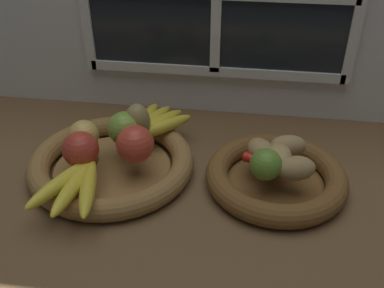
# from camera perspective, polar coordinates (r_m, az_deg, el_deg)

# --- Properties ---
(ground_plane) EXTENTS (1.40, 0.90, 0.03)m
(ground_plane) POSITION_cam_1_polar(r_m,az_deg,el_deg) (0.95, 1.07, -4.75)
(ground_plane) COLOR brown
(back_wall) EXTENTS (1.40, 0.05, 0.55)m
(back_wall) POSITION_cam_1_polar(r_m,az_deg,el_deg) (1.08, 3.33, 17.68)
(back_wall) COLOR silver
(back_wall) RESTS_ON ground_plane
(fruit_bowl_left) EXTENTS (0.35, 0.35, 0.05)m
(fruit_bowl_left) POSITION_cam_1_polar(r_m,az_deg,el_deg) (0.95, -10.42, -2.45)
(fruit_bowl_left) COLOR olive
(fruit_bowl_left) RESTS_ON ground_plane
(fruit_bowl_right) EXTENTS (0.29, 0.29, 0.05)m
(fruit_bowl_right) POSITION_cam_1_polar(r_m,az_deg,el_deg) (0.91, 10.89, -4.25)
(fruit_bowl_right) COLOR brown
(fruit_bowl_right) RESTS_ON ground_plane
(apple_red_right) EXTENTS (0.08, 0.08, 0.08)m
(apple_red_right) POSITION_cam_1_polar(r_m,az_deg,el_deg) (0.89, -7.44, -0.01)
(apple_red_right) COLOR #CC422D
(apple_red_right) RESTS_ON fruit_bowl_left
(apple_red_front) EXTENTS (0.07, 0.07, 0.07)m
(apple_red_front) POSITION_cam_1_polar(r_m,az_deg,el_deg) (0.90, -14.36, -0.70)
(apple_red_front) COLOR #B73828
(apple_red_front) RESTS_ON fruit_bowl_left
(apple_green_back) EXTENTS (0.07, 0.07, 0.07)m
(apple_green_back) POSITION_cam_1_polar(r_m,az_deg,el_deg) (0.95, -8.80, 2.02)
(apple_green_back) COLOR #7AA338
(apple_green_back) RESTS_ON fruit_bowl_left
(apple_golden_left) EXTENTS (0.06, 0.06, 0.06)m
(apple_golden_left) POSITION_cam_1_polar(r_m,az_deg,el_deg) (0.95, -13.98, 1.09)
(apple_golden_left) COLOR #DBB756
(apple_golden_left) RESTS_ON fruit_bowl_left
(pear_brown) EXTENTS (0.06, 0.06, 0.09)m
(pear_brown) POSITION_cam_1_polar(r_m,az_deg,el_deg) (0.96, -7.16, 2.84)
(pear_brown) COLOR olive
(pear_brown) RESTS_ON fruit_bowl_left
(banana_bunch_front) EXTENTS (0.14, 0.19, 0.03)m
(banana_bunch_front) POSITION_cam_1_polar(r_m,az_deg,el_deg) (0.85, -15.05, -5.04)
(banana_bunch_front) COLOR yellow
(banana_bunch_front) RESTS_ON fruit_bowl_left
(banana_bunch_back) EXTENTS (0.14, 0.18, 0.03)m
(banana_bunch_back) POSITION_cam_1_polar(r_m,az_deg,el_deg) (1.00, -5.25, 2.62)
(banana_bunch_back) COLOR yellow
(banana_bunch_back) RESTS_ON fruit_bowl_left
(potato_small) EXTENTS (0.09, 0.07, 0.05)m
(potato_small) POSITION_cam_1_polar(r_m,az_deg,el_deg) (0.86, 13.36, -3.09)
(potato_small) COLOR #A38451
(potato_small) RESTS_ON fruit_bowl_right
(potato_large) EXTENTS (0.06, 0.09, 0.05)m
(potato_large) POSITION_cam_1_polar(r_m,az_deg,el_deg) (0.89, 11.21, -1.81)
(potato_large) COLOR tan
(potato_large) RESTS_ON fruit_bowl_right
(potato_back) EXTENTS (0.09, 0.06, 0.05)m
(potato_back) POSITION_cam_1_polar(r_m,az_deg,el_deg) (0.92, 12.38, -0.30)
(potato_back) COLOR #A38451
(potato_back) RESTS_ON fruit_bowl_right
(potato_oblong) EXTENTS (0.08, 0.08, 0.04)m
(potato_oblong) POSITION_cam_1_polar(r_m,az_deg,el_deg) (0.91, 8.93, -0.75)
(potato_oblong) COLOR #A38451
(potato_oblong) RESTS_ON fruit_bowl_right
(lime_near) EXTENTS (0.06, 0.06, 0.06)m
(lime_near) POSITION_cam_1_polar(r_m,az_deg,el_deg) (0.85, 9.62, -2.66)
(lime_near) COLOR olive
(lime_near) RESTS_ON fruit_bowl_right
(chili_pepper) EXTENTS (0.14, 0.08, 0.02)m
(chili_pepper) POSITION_cam_1_polar(r_m,az_deg,el_deg) (0.88, 10.96, -3.02)
(chili_pepper) COLOR red
(chili_pepper) RESTS_ON fruit_bowl_right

